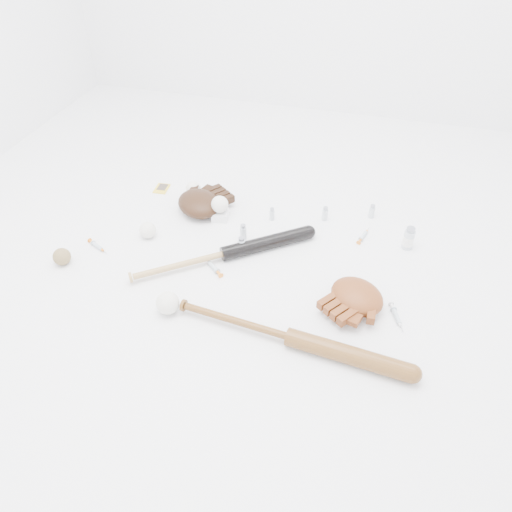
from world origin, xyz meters
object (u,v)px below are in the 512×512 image
(bat_dark, at_px, (224,254))
(glove_dark, at_px, (199,203))
(bat_wood, at_px, (290,337))
(pedestal, at_px, (220,215))

(bat_dark, relative_size, glove_dark, 3.12)
(bat_dark, xyz_separation_m, bat_wood, (0.35, -0.35, 0.00))
(bat_dark, height_order, pedestal, bat_dark)
(bat_wood, xyz_separation_m, pedestal, (-0.45, 0.61, -0.01))
(glove_dark, height_order, pedestal, glove_dark)
(bat_wood, bearing_deg, bat_dark, 140.60)
(bat_dark, xyz_separation_m, glove_dark, (-0.21, 0.28, 0.02))
(bat_dark, bearing_deg, glove_dark, 89.13)
(bat_dark, height_order, bat_wood, bat_wood)
(bat_dark, distance_m, pedestal, 0.28)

